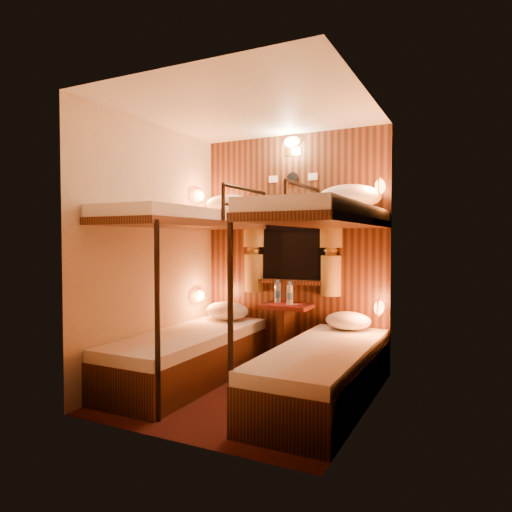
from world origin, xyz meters
The scene contains 22 objects.
floor centered at (0.00, 0.00, 0.00)m, with size 2.10×2.10×0.00m, color #39190F.
ceiling centered at (0.00, 0.00, 2.40)m, with size 2.10×2.10×0.00m, color silver.
wall_back centered at (0.00, 1.05, 1.20)m, with size 2.40×2.40×0.00m, color #C6B293.
wall_front centered at (0.00, -1.05, 1.20)m, with size 2.40×2.40×0.00m, color #C6B293.
wall_left centered at (-1.00, 0.00, 1.20)m, with size 2.40×2.40×0.00m, color #C6B293.
wall_right centered at (1.00, 0.00, 1.20)m, with size 2.40×2.40×0.00m, color #C6B293.
back_panel centered at (0.00, 1.04, 1.20)m, with size 2.00×0.03×2.40m, color black.
bunk_left centered at (-0.65, 0.07, 0.56)m, with size 0.72×1.90×1.82m.
bunk_right centered at (0.65, 0.07, 0.56)m, with size 0.72×1.90×1.82m.
window centered at (0.00, 1.00, 1.18)m, with size 1.00×0.12×0.79m.
curtains centered at (0.00, 0.97, 1.26)m, with size 1.10×0.22×1.00m.
back_fixtures centered at (0.00, 1.00, 2.25)m, with size 0.54×0.09×0.48m.
reading_lamps centered at (0.00, 0.70, 1.24)m, with size 2.00×0.20×1.25m.
table centered at (0.00, 0.85, 0.41)m, with size 0.50×0.34×0.66m.
bottle_left centered at (-0.12, 0.90, 0.75)m, with size 0.07×0.07×0.24m.
bottle_right centered at (0.05, 0.82, 0.75)m, with size 0.07×0.07×0.24m.
sachet_a centered at (0.08, 0.87, 0.65)m, with size 0.08×0.06×0.01m, color silver.
sachet_b centered at (0.07, 0.85, 0.65)m, with size 0.08×0.06×0.01m, color silver.
pillow_lower_left centered at (-0.65, 0.78, 0.55)m, with size 0.48×0.34×0.19m, color white.
pillow_lower_right centered at (0.65, 0.81, 0.54)m, with size 0.43×0.31×0.17m, color white.
pillow_upper_left centered at (-0.65, 0.81, 1.69)m, with size 0.51×0.37×0.20m, color white.
pillow_upper_right centered at (0.65, 0.81, 1.71)m, with size 0.60×0.43×0.24m, color white.
Camera 1 is at (1.77, -3.42, 1.30)m, focal length 32.00 mm.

